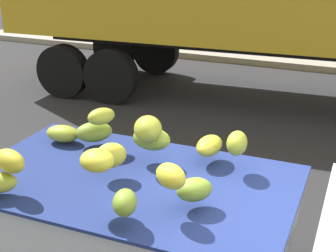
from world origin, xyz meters
The scene contains 0 objects.
Camera 1 is at (0.36, -3.45, 3.13)m, focal length 52.38 mm.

